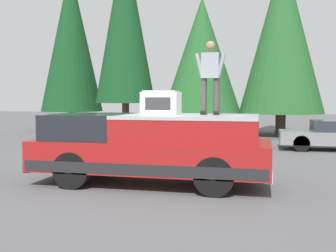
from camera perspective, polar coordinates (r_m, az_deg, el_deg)
name	(u,v)px	position (r m, az deg, el deg)	size (l,w,h in m)	color
ground_plane	(148,185)	(9.55, -2.88, -8.32)	(90.00, 90.00, 0.00)	#565659
pickup_truck	(151,147)	(9.48, -2.41, -3.05)	(2.01, 5.54, 1.65)	maroon
compressor_unit	(161,103)	(9.32, -0.97, 3.32)	(0.65, 0.84, 0.56)	white
person_on_truck_bed	(210,76)	(9.37, 6.02, 7.12)	(0.29, 0.72, 1.69)	#423D38
parked_car_grey	(335,135)	(16.92, 22.56, -1.24)	(1.64, 4.10, 1.16)	gray
conifer_left	(282,34)	(22.76, 15.90, 12.41)	(4.48, 4.48, 9.66)	#4C3826
conifer_center_left	(202,56)	(22.52, 4.82, 9.81)	(4.36, 4.36, 7.53)	#4C3826
conifer_center_right	(125,20)	(23.59, -6.13, 14.77)	(3.39, 3.39, 11.18)	#4C3826
conifer_right	(71,39)	(26.17, -13.59, 11.86)	(3.78, 3.78, 10.14)	#4C3826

